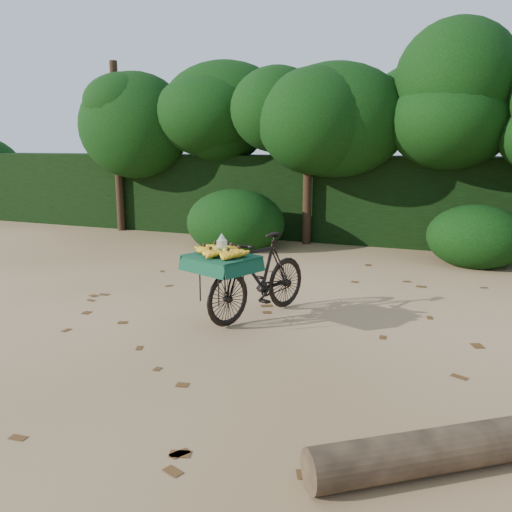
% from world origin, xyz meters
% --- Properties ---
extents(ground, '(80.00, 80.00, 0.00)m').
position_xyz_m(ground, '(0.00, 0.00, 0.00)').
color(ground, tan).
rests_on(ground, ground).
extents(vendor_bicycle, '(1.16, 1.83, 1.01)m').
position_xyz_m(vendor_bicycle, '(-0.87, 0.29, 0.52)').
color(vendor_bicycle, black).
rests_on(vendor_bicycle, ground).
extents(hedge_backdrop, '(26.00, 1.80, 1.80)m').
position_xyz_m(hedge_backdrop, '(0.00, 6.30, 0.90)').
color(hedge_backdrop, black).
rests_on(hedge_backdrop, ground).
extents(tree_row, '(14.50, 2.00, 4.00)m').
position_xyz_m(tree_row, '(-0.65, 5.50, 2.00)').
color(tree_row, black).
rests_on(tree_row, ground).
extents(bush_clumps, '(8.80, 1.70, 0.90)m').
position_xyz_m(bush_clumps, '(0.50, 4.30, 0.45)').
color(bush_clumps, black).
rests_on(bush_clumps, ground).
extents(leaf_litter, '(7.00, 7.30, 0.01)m').
position_xyz_m(leaf_litter, '(0.00, 0.65, 0.01)').
color(leaf_litter, '#523215').
rests_on(leaf_litter, ground).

